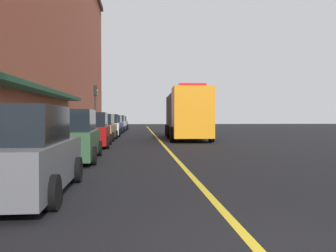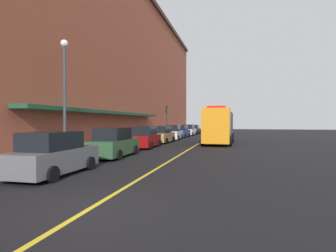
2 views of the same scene
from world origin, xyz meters
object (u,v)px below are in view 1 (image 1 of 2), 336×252
object	(u,v)px
parked_car_1	(71,137)
parked_car_7	(120,123)
parked_car_5	(113,125)
parking_meter_4	(76,126)
traffic_light_near	(95,100)
utility_truck	(187,115)
parked_car_6	(117,124)
parked_car_4	(109,126)
parking_meter_3	(102,122)
parked_car_2	(93,131)
parked_car_3	(102,128)
parked_car_0	(22,154)
parking_meter_1	(4,137)
parking_meter_2	(106,122)
parking_meter_0	(108,121)

from	to	relation	value
parked_car_1	parked_car_7	xyz separation A→B (m)	(0.09, 34.76, -0.08)
parked_car_5	parking_meter_4	size ratio (longest dim) A/B	3.45
parked_car_5	traffic_light_near	xyz separation A→B (m)	(-1.33, -3.59, 2.31)
utility_truck	parked_car_5	bearing A→B (deg)	-147.17
parked_car_6	parked_car_4	bearing A→B (deg)	-178.43
traffic_light_near	parking_meter_3	bearing A→B (deg)	90.54
parked_car_2	parked_car_3	world-z (taller)	parked_car_2
traffic_light_near	utility_truck	bearing A→B (deg)	-40.48
parked_car_0	parked_car_7	distance (m)	40.96
parked_car_6	utility_truck	distance (m)	17.14
parking_meter_4	parking_meter_3	bearing A→B (deg)	90.00
parked_car_7	utility_truck	xyz separation A→B (m)	(5.99, -21.84, 1.01)
parked_car_6	parking_meter_3	xyz separation A→B (m)	(-1.42, -3.20, 0.20)
parked_car_2	parked_car_5	distance (m)	16.41
parked_car_7	parked_car_6	bearing A→B (deg)	179.99
parking_meter_3	parking_meter_1	bearing A→B (deg)	-90.00
parking_meter_4	parked_car_1	bearing A→B (deg)	-81.64
parked_car_4	parked_car_5	world-z (taller)	parked_car_4
parked_car_3	traffic_light_near	world-z (taller)	traffic_light_near
parking_meter_1	parked_car_3	bearing A→B (deg)	85.04
parked_car_0	traffic_light_near	bearing A→B (deg)	2.24
parked_car_3	parked_car_6	world-z (taller)	parked_car_3
parked_car_0	parking_meter_2	world-z (taller)	parked_car_0
parked_car_0	parking_meter_2	xyz separation A→B (m)	(-1.46, 37.42, 0.19)
parked_car_6	parking_meter_2	xyz separation A→B (m)	(-1.42, 2.28, 0.20)
parked_car_7	parking_meter_0	distance (m)	1.70
parked_car_5	parking_meter_0	size ratio (longest dim) A/B	3.45
parked_car_7	parking_meter_2	bearing A→B (deg)	158.06
parked_car_2	parking_meter_1	size ratio (longest dim) A/B	3.34
parked_car_0	parked_car_6	bearing A→B (deg)	-0.84
utility_truck	parked_car_0	bearing A→B (deg)	-15.98
traffic_light_near	parked_car_0	bearing A→B (deg)	-86.84
parked_car_2	traffic_light_near	world-z (taller)	traffic_light_near
parked_car_6	parking_meter_1	bearing A→B (deg)	179.34
parked_car_6	traffic_light_near	bearing A→B (deg)	173.94
parking_meter_4	parked_car_3	bearing A→B (deg)	65.24
parked_car_3	traffic_light_near	xyz separation A→B (m)	(-1.26, 7.07, 2.30)
utility_truck	parking_meter_3	size ratio (longest dim) A/B	7.16
parked_car_7	parking_meter_1	bearing A→B (deg)	178.17
parked_car_3	parked_car_7	world-z (taller)	parked_car_3
parked_car_7	parking_meter_3	size ratio (longest dim) A/B	3.42
parking_meter_2	parked_car_4	bearing A→B (deg)	-84.36
parked_car_7	parking_meter_4	xyz separation A→B (m)	(-1.45, -25.48, 0.25)
parking_meter_2	parked_car_2	bearing A→B (deg)	-86.84
parked_car_2	utility_truck	distance (m)	8.96
utility_truck	parking_meter_2	distance (m)	19.77
parked_car_3	parked_car_0	bearing A→B (deg)	-178.08
parked_car_0	parking_meter_2	distance (m)	37.45
parked_car_5	parking_meter_4	world-z (taller)	parked_car_5
parked_car_3	parked_car_7	size ratio (longest dim) A/B	1.00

